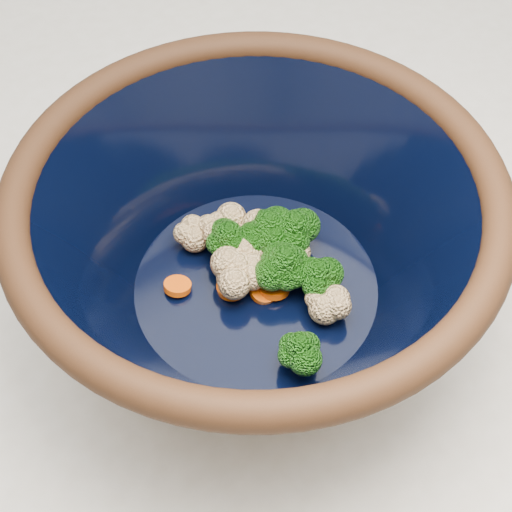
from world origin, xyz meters
The scene contains 4 objects.
ground centered at (0.00, 0.00, 0.00)m, with size 3.00×3.00×0.00m, color #9E7A54.
counter centered at (0.00, 0.00, 0.45)m, with size 1.20×1.20×0.90m, color silver.
mixing_bowl centered at (-0.09, -0.11, 1.00)m, with size 0.44×0.44×0.17m.
vegetable_pile centered at (-0.08, -0.11, 0.96)m, with size 0.15×0.19×0.06m.
Camera 1 is at (-0.28, -0.44, 1.46)m, focal length 50.00 mm.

